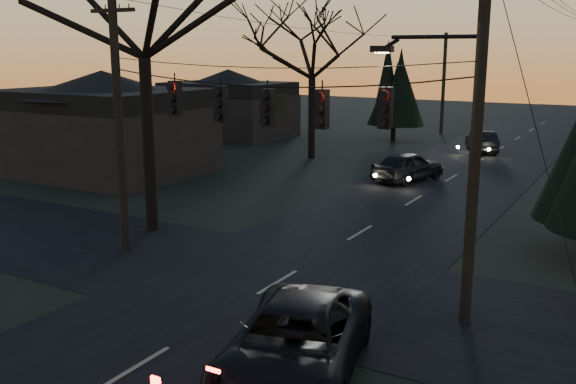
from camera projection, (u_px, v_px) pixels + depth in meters
The scene contains 13 objects.
main_road at pixel (398, 210), 27.31m from camera, with size 8.00×120.00×0.02m, color black.
cross_road at pixel (278, 282), 18.85m from camera, with size 60.00×7.00×0.02m, color black.
utility_pole_right at pixel (464, 321), 16.18m from camera, with size 5.00×0.30×10.00m, color black, non-canonical shape.
utility_pole_left at pixel (126, 251), 21.78m from camera, with size 1.80×0.30×8.50m, color black, non-canonical shape.
utility_pole_far_l at pixel (441, 133), 52.22m from camera, with size 0.30×0.30×8.00m, color black, non-canonical shape.
span_signal_assembly at pixel (270, 105), 17.84m from camera, with size 11.50×0.44×1.64m.
bare_tree_dist at pixel (312, 45), 38.94m from camera, with size 7.72×7.72×9.92m.
evergreen_dist at pixel (395, 88), 47.20m from camera, with size 3.37×3.37×6.61m.
house_left_near at pixel (104, 122), 34.99m from camera, with size 10.00×8.00×5.60m.
house_left_far at pixel (229, 103), 50.02m from camera, with size 9.00×7.00×5.20m.
suv_near at pixel (295, 344), 13.19m from camera, with size 2.57×5.57×1.55m, color black.
sedan_oncoming_a at pixel (408, 167), 33.19m from camera, with size 1.82×4.52×1.54m, color black.
sedan_oncoming_b at pixel (482, 142), 42.58m from camera, with size 1.48×4.23×1.40m, color black.
Camera 1 is at (9.17, -5.29, 6.72)m, focal length 40.00 mm.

